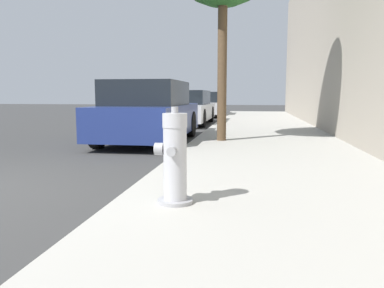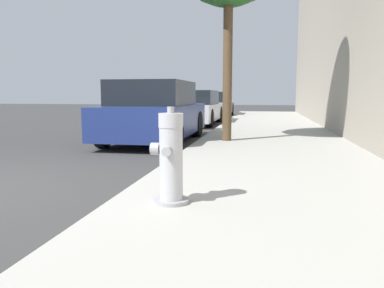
# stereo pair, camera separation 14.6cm
# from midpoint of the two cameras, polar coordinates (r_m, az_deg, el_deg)

# --- Properties ---
(sidewalk_slab) EXTENTS (3.33, 40.00, 0.14)m
(sidewalk_slab) POSITION_cam_midpoint_polar(r_m,az_deg,el_deg) (3.83, 13.07, -9.12)
(sidewalk_slab) COLOR #A8A59E
(sidewalk_slab) RESTS_ON ground_plane
(fire_hydrant) EXTENTS (0.36, 0.35, 0.91)m
(fire_hydrant) POSITION_cam_midpoint_polar(r_m,az_deg,el_deg) (3.50, -3.86, -2.39)
(fire_hydrant) COLOR #97979C
(fire_hydrant) RESTS_ON sidewalk_slab
(parked_car_near) EXTENTS (1.83, 4.17, 1.48)m
(parked_car_near) POSITION_cam_midpoint_polar(r_m,az_deg,el_deg) (9.21, -7.03, 4.73)
(parked_car_near) COLOR navy
(parked_car_near) RESTS_ON ground_plane
(parked_car_mid) EXTENTS (1.72, 4.54, 1.32)m
(parked_car_mid) POSITION_cam_midpoint_polar(r_m,az_deg,el_deg) (14.73, -0.95, 5.52)
(parked_car_mid) COLOR silver
(parked_car_mid) RESTS_ON ground_plane
(parked_car_far) EXTENTS (1.75, 4.10, 1.30)m
(parked_car_far) POSITION_cam_midpoint_polar(r_m,az_deg,el_deg) (20.12, 1.90, 6.04)
(parked_car_far) COLOR #B7B7BC
(parked_car_far) RESTS_ON ground_plane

